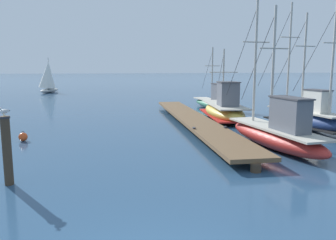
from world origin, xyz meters
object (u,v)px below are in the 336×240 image
Objects in this scene: mooring_buoy at (23,137)px; mooring_piling at (7,150)px; fishing_boat_0 at (276,132)px; fishing_boat_1 at (224,109)px; fishing_boat_2 at (214,102)px; fishing_boat_6 at (306,117)px; perched_seagull at (4,111)px; distant_sailboat at (48,77)px.

mooring_piling is at bearing -81.64° from mooring_buoy.
fishing_boat_0 is 1.20× the size of fishing_boat_1.
fishing_boat_1 is 12.59m from mooring_buoy.
fishing_boat_6 is (2.01, -9.76, 0.13)m from fishing_boat_2.
fishing_boat_6 is 15.45m from mooring_piling.
fishing_boat_6 is at bearing -53.40° from fishing_boat_1.
perched_seagull is (-12.00, -16.24, 1.62)m from fishing_boat_2.
fishing_boat_1 is at bearing 44.92° from mooring_piling.
fishing_boat_0 is 10.43m from mooring_piling.
distant_sailboat reaches higher than mooring_piling.
fishing_boat_2 is (1.18, 5.46, -0.11)m from fishing_boat_1.
distant_sailboat is (-14.42, 35.95, 1.48)m from fishing_boat_0.
fishing_boat_2 is 21.40× the size of perched_seagull.
fishing_boat_1 is 31.68m from distant_sailboat.
fishing_boat_1 reaches higher than perched_seagull.
fishing_boat_1 is 1.43× the size of distant_sailboat.
mooring_buoy is at bearing 98.39° from perched_seagull.
fishing_boat_6 reaches higher than fishing_boat_2.
fishing_boat_1 is 0.86× the size of fishing_boat_6.
mooring_buoy is at bearing 161.73° from fishing_boat_0.
mooring_buoy is (-0.92, 6.26, -0.86)m from mooring_piling.
fishing_boat_0 is 23.97× the size of perched_seagull.
fishing_boat_6 reaches higher than fishing_boat_0.
mooring_buoy is (-11.01, 3.63, -0.49)m from fishing_boat_0.
fishing_boat_6 is at bearing -78.35° from fishing_boat_2.
fishing_boat_2 is 0.92× the size of fishing_boat_6.
fishing_boat_0 is at bearing -18.27° from mooring_buoy.
fishing_boat_6 is (3.93, 3.85, 0.02)m from fishing_boat_0.
fishing_boat_0 reaches higher than mooring_piling.
fishing_boat_2 reaches higher than perched_seagull.
distant_sailboat is at bearing 96.41° from mooring_piling.
fishing_boat_1 is 15.28m from mooring_piling.
mooring_buoy is 32.55m from distant_sailboat.
perched_seagull is at bearing -126.46° from fishing_boat_2.
fishing_boat_6 is at bearing 24.81° from perched_seagull.
distant_sailboat is (-3.41, 32.31, 1.97)m from mooring_buoy.
fishing_boat_6 reaches higher than perched_seagull.
mooring_buoy is 0.10× the size of distant_sailboat.
mooring_buoy is at bearing -142.32° from fishing_boat_2.
distant_sailboat reaches higher than perched_seagull.
fishing_boat_2 reaches higher than mooring_piling.
fishing_boat_2 is at bearing 53.54° from mooring_piling.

